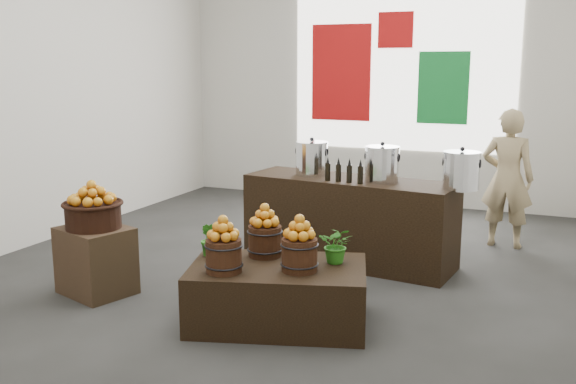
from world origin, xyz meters
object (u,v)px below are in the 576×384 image
at_px(display_table, 278,294).
at_px(counter, 349,221).
at_px(wicker_basket, 93,216).
at_px(stock_pot_right, 461,172).
at_px(stock_pot_left, 312,159).
at_px(crate, 96,261).
at_px(stock_pot_center, 382,165).
at_px(shopper, 507,178).

xyz_separation_m(display_table, counter, (0.02, 1.77, 0.20)).
relative_size(wicker_basket, stock_pot_right, 1.45).
height_order(counter, stock_pot_left, stock_pot_left).
bearing_deg(wicker_basket, crate, 0.00).
bearing_deg(counter, display_table, -84.15).
bearing_deg(crate, wicker_basket, 0.00).
bearing_deg(stock_pot_right, stock_pot_center, 173.36).
bearing_deg(stock_pot_center, stock_pot_left, 173.36).
relative_size(crate, stock_pot_center, 1.82).
relative_size(stock_pot_right, shopper, 0.21).
relative_size(display_table, stock_pot_right, 4.12).
bearing_deg(shopper, counter, 43.96).
xyz_separation_m(crate, stock_pot_right, (2.92, 1.65, 0.75)).
distance_m(crate, stock_pot_left, 2.40).
xyz_separation_m(stock_pot_right, shopper, (0.32, 1.38, -0.27)).
bearing_deg(crate, counter, 44.63).
bearing_deg(crate, shopper, 43.03).
bearing_deg(stock_pot_center, stock_pot_right, -6.64).
distance_m(wicker_basket, stock_pot_center, 2.78).
distance_m(wicker_basket, display_table, 1.84).
distance_m(display_table, shopper, 3.39).
bearing_deg(counter, stock_pot_right, -0.00).
distance_m(crate, stock_pot_center, 2.86).
xyz_separation_m(wicker_basket, display_table, (1.78, 0.01, -0.48)).
distance_m(stock_pot_right, shopper, 1.44).
bearing_deg(counter, crate, -128.73).
bearing_deg(display_table, stock_pot_center, 61.07).
bearing_deg(wicker_basket, shopper, 43.03).
xyz_separation_m(display_table, stock_pot_right, (1.14, 1.63, 0.81)).
height_order(display_table, shopper, shopper).
relative_size(stock_pot_left, shopper, 0.21).
bearing_deg(stock_pot_right, stock_pot_left, 173.36).
xyz_separation_m(counter, stock_pot_right, (1.12, -0.13, 0.61)).
height_order(stock_pot_left, stock_pot_right, same).
height_order(stock_pot_left, stock_pot_center, same).
relative_size(crate, shopper, 0.39).
xyz_separation_m(counter, stock_pot_center, (0.34, -0.04, 0.61)).
distance_m(counter, stock_pot_right, 1.28).
xyz_separation_m(display_table, shopper, (1.46, 3.01, 0.54)).
height_order(crate, shopper, shopper).
bearing_deg(counter, shopper, 47.54).
relative_size(crate, stock_pot_right, 1.82).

